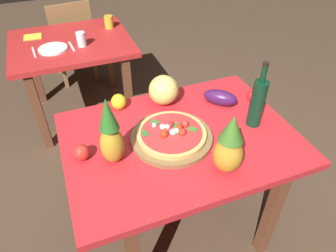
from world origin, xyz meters
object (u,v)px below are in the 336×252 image
Objects in this scene: wine_bottle at (257,102)px; pineapple_right at (111,135)px; drinking_glass_juice at (109,22)px; background_table at (73,53)px; drinking_glass_water at (81,39)px; napkin_folded at (33,37)px; tomato_beside_pepper at (252,96)px; pineapple_left at (229,147)px; fork_utensil at (34,52)px; dining_chair at (72,38)px; dinner_plate at (53,49)px; display_table at (180,149)px; bell_pepper at (119,102)px; pizza at (172,133)px; melon at (164,90)px; pizza_board at (172,137)px; eggplant at (220,98)px; tomato_near_board at (82,152)px; knife_utensil at (72,46)px.

wine_bottle is 1.04× the size of pineapple_right.
wine_bottle reaches higher than drinking_glass_juice.
pineapple_right is (0.02, -1.43, 0.27)m from background_table.
drinking_glass_water is 0.79× the size of napkin_folded.
background_table is 1.54m from tomato_beside_pepper.
pineapple_left is 1.71× the size of fork_utensil.
dining_chair reaches higher than dinner_plate.
display_table is 1.31m from drinking_glass_water.
drinking_glass_water reaches higher than display_table.
display_table is 1.44m from background_table.
dinner_plate is (-0.16, 1.32, -0.15)m from pineapple_right.
pineapple_right is at bearing -167.65° from tomato_beside_pepper.
fork_utensil is (-0.28, -0.11, 0.11)m from background_table.
drinking_glass_water is at bearing 87.40° from pineapple_right.
dining_chair is 13.84× the size of tomato_beside_pepper.
bell_pepper is 0.90× the size of drinking_glass_juice.
tomato_beside_pepper is at bearing 46.09° from pineapple_left.
pizza is 0.33m from melon.
pizza_board is at bearing 7.18° from pineapple_right.
display_table is at bearing 7.03° from pineapple_right.
pineapple_left reaches higher than fork_utensil.
drinking_glass_juice is at bearing -3.43° from napkin_folded.
napkin_folded is at bearing 125.29° from eggplant.
fork_utensil is at bearing 177.95° from drinking_glass_water.
pineapple_right is 0.20m from tomato_near_board.
tomato_beside_pepper is at bearing 15.04° from pizza_board.
bell_pepper is (0.13, 0.40, -0.12)m from pineapple_right.
pineapple_left is 1.64m from knife_utensil.
drinking_glass_juice is at bearing 31.24° from knife_utensil.
pizza_board is 1.90× the size of dinner_plate.
wine_bottle is at bearing 38.10° from pineapple_left.
wine_bottle is 3.37× the size of drinking_glass_water.
wine_bottle is 4.69× the size of tomato_near_board.
dinner_plate reaches higher than display_table.
melon is 1.44m from napkin_folded.
background_table is 4.77× the size of eggplant.
pizza_board is 1.29m from drinking_glass_water.
pizza is 1.15× the size of pineapple_left.
dinner_plate is at bearing 112.21° from display_table.
melon is 0.97× the size of fork_utensil.
background_table is at bearing 122.59° from drinking_glass_water.
pizza_board is 1.42m from fork_utensil.
pineapple_left is 1.83m from drinking_glass_juice.
pizza_board is at bearing -148.71° from pizza.
eggplant is (0.56, -0.18, 0.00)m from bell_pepper.
display_table is 1.71m from napkin_folded.
pizza is at bearing -174.83° from display_table.
pizza_board is at bearing -103.65° from melon.
pizza is 0.33m from pineapple_left.
pizza is at bearing -80.30° from knife_utensil.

